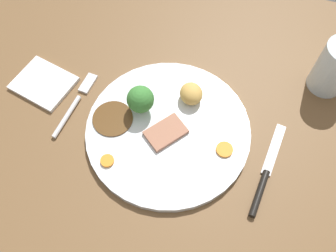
{
  "coord_description": "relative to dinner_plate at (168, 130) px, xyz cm",
  "views": [
    {
      "loc": [
        7.65,
        -30.01,
        62.29
      ],
      "look_at": [
        -1.25,
        -1.33,
        6.0
      ],
      "focal_mm": 38.19,
      "sensor_mm": 36.0,
      "label": 1
    }
  ],
  "objects": [
    {
      "name": "meat_slice_main",
      "position": [
        -0.09,
        -1.02,
        1.1
      ],
      "size": [
        7.97,
        8.39,
        0.8
      ],
      "primitive_type": "cube",
      "rotation": [
        0.0,
        0.0,
        4.05
      ],
      "color": "#9E664C",
      "rests_on": "dinner_plate"
    },
    {
      "name": "roast_potato_left",
      "position": [
        2.22,
        7.43,
        2.41
      ],
      "size": [
        6.11,
        6.22,
        3.41
      ],
      "primitive_type": "ellipsoid",
      "rotation": [
        0.0,
        0.0,
        0.61
      ],
      "color": "tan",
      "rests_on": "dinner_plate"
    },
    {
      "name": "carrot_coin_back",
      "position": [
        -8.11,
        -9.22,
        0.97
      ],
      "size": [
        2.36,
        2.36,
        0.53
      ],
      "primitive_type": "cylinder",
      "color": "orange",
      "rests_on": "dinner_plate"
    },
    {
      "name": "dining_table",
      "position": [
        1.25,
        1.33,
        -2.5
      ],
      "size": [
        120.0,
        84.0,
        3.6
      ],
      "primitive_type": "cube",
      "color": "brown",
      "rests_on": "ground"
    },
    {
      "name": "dinner_plate",
      "position": [
        0.0,
        0.0,
        0.0
      ],
      "size": [
        29.96,
        29.96,
        1.4
      ],
      "primitive_type": "cylinder",
      "color": "white",
      "rests_on": "dining_table"
    },
    {
      "name": "knife",
      "position": [
        18.54,
        -3.45,
        -0.25
      ],
      "size": [
        3.6,
        18.54,
        1.2
      ],
      "rotation": [
        0.0,
        0.0,
        1.45
      ],
      "color": "black",
      "rests_on": "dining_table"
    },
    {
      "name": "carrot_coin_front",
      "position": [
        10.72,
        -1.13,
        0.92
      ],
      "size": [
        3.0,
        3.0,
        0.44
      ],
      "primitive_type": "cylinder",
      "color": "orange",
      "rests_on": "dinner_plate"
    },
    {
      "name": "folded_napkin",
      "position": [
        -26.67,
        2.89,
        -0.3
      ],
      "size": [
        12.74,
        11.24,
        0.8
      ],
      "primitive_type": "cube",
      "rotation": [
        0.0,
        0.0,
        -0.23
      ],
      "color": "white",
      "rests_on": "dining_table"
    },
    {
      "name": "fork",
      "position": [
        -18.76,
        0.69,
        -0.31
      ],
      "size": [
        2.88,
        15.32,
        0.9
      ],
      "rotation": [
        0.0,
        0.0,
        1.48
      ],
      "color": "silver",
      "rests_on": "dining_table"
    },
    {
      "name": "water_glass",
      "position": [
        26.39,
        19.44,
        4.67
      ],
      "size": [
        6.9,
        6.9,
        10.75
      ],
      "primitive_type": "cylinder",
      "color": "silver",
      "rests_on": "dining_table"
    },
    {
      "name": "broccoli_floret",
      "position": [
        -5.92,
        2.48,
        4.0
      ],
      "size": [
        4.97,
        4.97,
        5.89
      ],
      "color": "#8CB766",
      "rests_on": "dinner_plate"
    },
    {
      "name": "gravy_pool",
      "position": [
        -10.3,
        -1.1,
        0.85
      ],
      "size": [
        7.45,
        7.45,
        0.3
      ],
      "primitive_type": "cylinder",
      "color": "#563819",
      "rests_on": "dinner_plate"
    }
  ]
}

